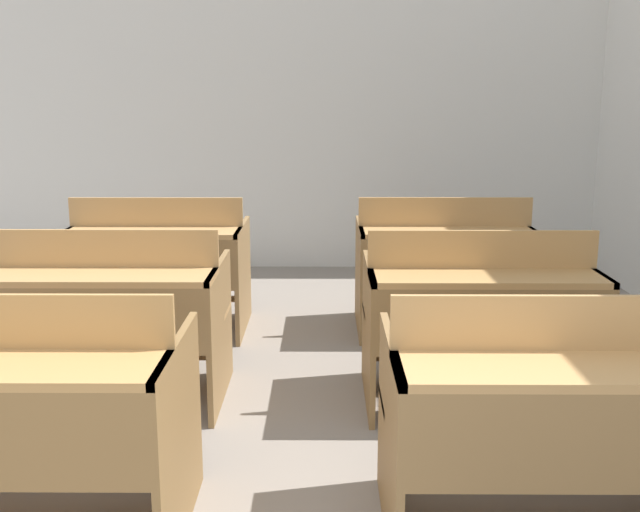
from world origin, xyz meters
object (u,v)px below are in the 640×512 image
bench_front_left (17,414)px  bench_second_left (110,313)px  bench_third_left (159,262)px  bench_third_right (443,262)px  bench_second_right (479,315)px  bench_front_right (552,416)px

bench_front_left → bench_second_left: 1.22m
bench_second_left → bench_third_left: 1.18m
bench_third_right → bench_third_left: bearing=-179.4°
bench_second_left → bench_third_right: bearing=32.8°
bench_third_right → bench_second_right: bearing=-90.4°
bench_third_left → bench_third_right: (1.87, 0.02, 0.00)m
bench_second_right → bench_third_left: same height
bench_front_left → bench_second_right: 2.19m
bench_second_left → bench_second_right: same height
bench_front_right → bench_second_left: size_ratio=1.00×
bench_front_right → bench_second_right: same height
bench_front_right → bench_third_left: size_ratio=1.00×
bench_front_right → bench_second_left: bearing=146.6°
bench_front_left → bench_second_left: (-0.02, 1.22, 0.00)m
bench_front_left → bench_third_right: bearing=52.8°
bench_second_right → bench_third_left: bearing=147.4°
bench_front_left → bench_front_right: 1.83m
bench_front_right → bench_second_right: (-0.01, 1.21, 0.00)m
bench_front_right → bench_third_left: same height
bench_front_right → bench_second_left: (-1.86, 1.22, 0.00)m
bench_front_right → bench_third_left: (-1.86, 2.40, 0.00)m
bench_front_right → bench_third_right: 2.42m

